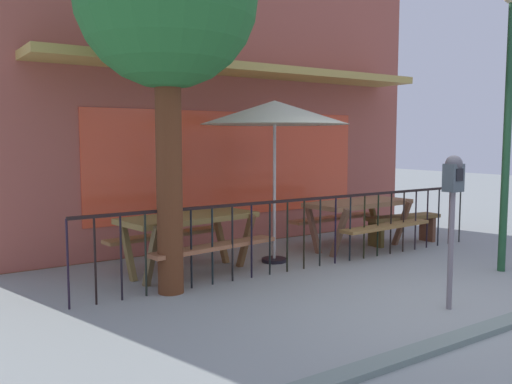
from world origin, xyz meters
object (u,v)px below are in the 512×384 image
picnic_table_right (359,211)px  parking_meter_near (453,191)px  patio_bench (403,223)px  street_lamp (509,84)px  street_tree (166,1)px  patio_umbrella (275,113)px  picnic_table_left (189,227)px

picnic_table_right → parking_meter_near: 3.16m
patio_bench → street_lamp: bearing=-100.7°
street_tree → street_lamp: bearing=-20.5°
patio_umbrella → street_lamp: bearing=-44.4°
parking_meter_near → street_lamp: street_lamp is taller
patio_bench → parking_meter_near: 3.66m
parking_meter_near → street_tree: street_tree is taller
parking_meter_near → street_lamp: size_ratio=0.42×
patio_umbrella → parking_meter_near: bearing=-85.5°
picnic_table_right → street_lamp: bearing=-75.5°
patio_umbrella → street_lamp: size_ratio=0.61×
patio_umbrella → patio_bench: size_ratio=1.61×
picnic_table_right → street_lamp: 2.87m
patio_umbrella → picnic_table_right: bearing=-1.0°
patio_bench → street_tree: 5.37m
patio_bench → picnic_table_right: bearing=174.1°
parking_meter_near → street_lamp: bearing=17.7°
patio_bench → parking_meter_near: (-2.36, -2.65, 0.88)m
street_tree → street_lamp: (4.11, -1.54, -0.79)m
picnic_table_right → patio_umbrella: size_ratio=0.82×
picnic_table_right → picnic_table_left: bearing=178.0°
parking_meter_near → street_lamp: 2.41m
picnic_table_left → picnic_table_right: (2.97, -0.10, 0.00)m
picnic_table_left → street_lamp: 4.56m
patio_umbrella → parking_meter_near: (0.22, -2.78, -0.88)m
patio_umbrella → parking_meter_near: patio_umbrella is taller
patio_umbrella → street_tree: (-1.91, -0.61, 1.14)m
street_tree → patio_bench: bearing=6.2°
picnic_table_left → patio_umbrella: size_ratio=0.86×
patio_bench → street_lamp: size_ratio=0.38×
parking_meter_near → street_tree: bearing=134.5°
patio_umbrella → patio_bench: bearing=-2.8°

